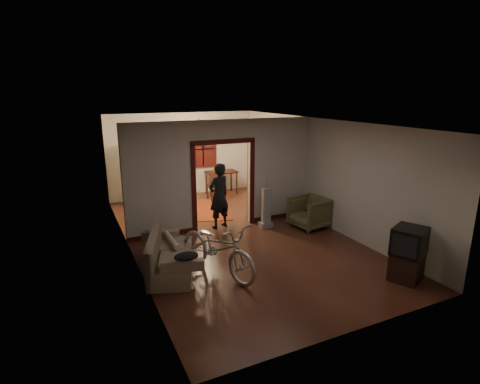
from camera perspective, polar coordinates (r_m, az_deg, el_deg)
floor at (r=9.37m, az=-0.78°, el=-6.67°), size 5.00×8.50×0.01m
ceiling at (r=8.73m, az=-0.85°, el=10.67°), size 5.00×8.50×0.01m
wall_back at (r=12.87m, az=-8.68°, el=5.65°), size 5.00×0.02×2.80m
wall_left at (r=8.27m, az=-16.80°, el=-0.09°), size 0.02×8.50×2.80m
wall_right at (r=10.21m, az=12.09°, el=3.04°), size 0.02×8.50×2.80m
partition_wall at (r=9.62m, az=-2.66°, el=2.63°), size 5.00×0.14×2.80m
door_casing at (r=9.69m, az=-2.64°, el=0.90°), size 1.74×0.20×2.32m
far_window at (r=13.02m, az=-5.69°, el=6.53°), size 0.98×0.06×1.28m
chandelier at (r=11.09m, az=-6.24°, el=9.19°), size 0.24×0.24×0.24m
light_switch at (r=10.02m, az=3.07°, el=2.26°), size 0.08×0.01×0.12m
sofa at (r=7.62m, az=-10.53°, el=-8.93°), size 1.32×1.93×0.81m
rolled_paper at (r=7.86m, az=-10.43°, el=-7.17°), size 0.11×0.88×0.11m
jacket at (r=6.71m, az=-8.19°, el=-9.67°), size 0.43×0.32×0.13m
bicycle at (r=7.35m, az=-3.41°, el=-8.44°), size 1.37×2.19×1.09m
armchair at (r=9.98m, az=10.53°, el=-3.09°), size 0.99×0.97×0.81m
tv_stand at (r=7.88m, az=24.00°, el=-10.37°), size 0.73×0.71×0.52m
crt_tv at (r=7.69m, az=24.41°, el=-6.84°), size 0.77×0.74×0.52m
vacuum at (r=9.81m, az=3.99°, el=-2.39°), size 0.38×0.33×1.07m
person at (r=9.68m, az=-3.22°, el=-0.60°), size 0.72×0.58×1.72m
oriental_rug at (r=11.38m, az=-5.95°, el=-2.71°), size 2.17×2.53×0.02m
locker at (r=12.23m, az=-14.03°, el=2.73°), size 0.97×0.56×1.90m
globe at (r=12.06m, az=-14.33°, el=7.33°), size 0.25×0.25×0.25m
desk at (r=13.02m, az=-2.85°, el=1.40°), size 1.20×0.91×0.79m
desk_chair at (r=12.30m, az=-3.90°, el=1.02°), size 0.48×0.48×0.98m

